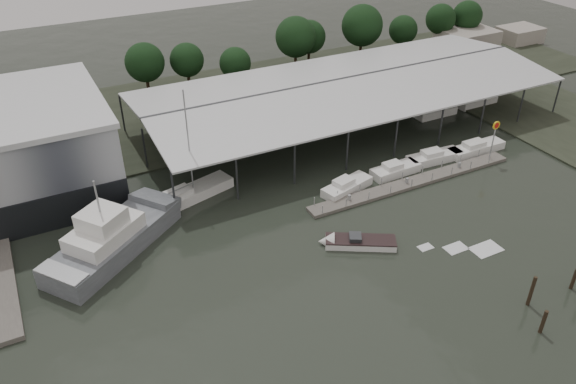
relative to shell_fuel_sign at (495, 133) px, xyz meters
name	(u,v)px	position (x,y,z in m)	size (l,w,h in m)	color
ground	(353,270)	(-27.00, -9.99, -3.93)	(200.00, 200.00, 0.00)	#242A22
land_strip_far	(201,109)	(-27.00, 32.01, -3.83)	(140.00, 30.00, 0.30)	#313729
covered_boat_shed	(348,82)	(-10.00, 18.01, 2.20)	(58.24, 24.00, 6.96)	silver
floating_dock	(413,182)	(-12.00, 0.01, -3.72)	(28.00, 2.00, 1.40)	#625E57
shell_fuel_sign	(495,133)	(0.00, 0.00, 0.00)	(1.10, 0.18, 5.55)	#96999C
distant_commercial_buildings	(484,38)	(32.03, 34.70, -2.08)	(22.00, 8.00, 4.00)	gray
grey_trawler	(114,237)	(-46.17, 3.55, -2.35)	(15.60, 13.38, 8.84)	slate
white_sailboat	(189,195)	(-36.73, 8.97, -3.28)	(10.86, 5.37, 13.25)	white
speedboat_underway	(354,242)	(-24.76, -6.77, -3.53)	(16.94, 10.54, 2.00)	white
moored_cruiser_0	(346,186)	(-19.89, 2.33, -3.31)	(6.91, 3.82, 1.70)	white
moored_cruiser_1	(395,170)	(-12.60, 2.85, -3.31)	(6.39, 2.43, 1.70)	white
moored_cruiser_2	(434,157)	(-6.27, 3.21, -3.31)	(7.50, 2.65, 1.70)	white
moored_cruiser_3	(476,148)	(0.13, 2.61, -3.31)	(8.15, 2.24, 1.70)	white
horizon_tree_line	(327,36)	(-1.41, 38.18, 2.12)	(68.37, 9.79, 10.74)	black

